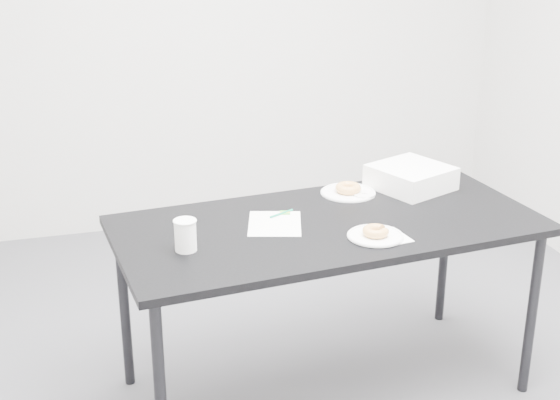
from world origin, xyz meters
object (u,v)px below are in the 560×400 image
object	(u,v)px
pen	(281,213)
bakery_box	(411,177)
donut_far	(348,188)
coffee_cup	(185,235)
plate_far	(348,193)
table	(328,235)
plate_near	(375,236)
scorecard	(275,224)
donut_near	(376,231)

from	to	relation	value
pen	bakery_box	distance (m)	0.67
donut_far	coffee_cup	world-z (taller)	coffee_cup
plate_far	coffee_cup	size ratio (longest dim) A/B	2.00
table	pen	bearing A→B (deg)	137.81
donut_far	bakery_box	world-z (taller)	bakery_box
table	donut_far	bearing A→B (deg)	51.10
coffee_cup	donut_far	bearing A→B (deg)	27.37
plate_near	plate_far	bearing A→B (deg)	81.85
table	scorecard	xyz separation A→B (m)	(-0.22, 0.04, 0.06)
plate_far	bakery_box	distance (m)	0.30
pen	donut_far	xyz separation A→B (m)	(0.36, 0.17, 0.02)
donut_near	donut_far	size ratio (longest dim) A/B	0.90
bakery_box	donut_far	bearing A→B (deg)	155.88
scorecard	donut_far	world-z (taller)	donut_far
plate_far	donut_far	xyz separation A→B (m)	(0.00, 0.00, 0.02)
donut_near	plate_far	size ratio (longest dim) A/B	0.42
table	coffee_cup	world-z (taller)	coffee_cup
plate_near	coffee_cup	bearing A→B (deg)	173.77
table	scorecard	size ratio (longest dim) A/B	6.71
pen	donut_far	bearing A→B (deg)	-1.78
plate_near	plate_far	world-z (taller)	plate_near
table	plate_far	size ratio (longest dim) A/B	7.32
table	plate_near	world-z (taller)	plate_near
pen	coffee_cup	bearing A→B (deg)	-177.75
donut_near	coffee_cup	xyz separation A→B (m)	(-0.72, 0.08, 0.04)
donut_far	bakery_box	xyz separation A→B (m)	(0.30, -0.01, 0.03)
scorecard	coffee_cup	world-z (taller)	coffee_cup
table	donut_near	distance (m)	0.25
table	donut_near	xyz separation A→B (m)	(0.12, -0.20, 0.08)
table	donut_near	world-z (taller)	donut_near
pen	plate_far	bearing A→B (deg)	-1.78
plate_near	bakery_box	world-z (taller)	bakery_box
table	coffee_cup	distance (m)	0.62
table	plate_near	xyz separation A→B (m)	(0.12, -0.20, 0.07)
plate_near	coffee_cup	xyz separation A→B (m)	(-0.72, 0.08, 0.06)
pen	plate_near	xyz separation A→B (m)	(0.29, -0.32, -0.00)
plate_near	donut_far	world-z (taller)	donut_far
scorecard	donut_near	distance (m)	0.41
donut_far	coffee_cup	xyz separation A→B (m)	(-0.79, -0.41, 0.04)
scorecard	plate_near	size ratio (longest dim) A/B	1.21
plate_near	plate_far	xyz separation A→B (m)	(0.07, 0.49, -0.00)
coffee_cup	bakery_box	xyz separation A→B (m)	(1.09, 0.40, -0.01)
plate_far	donut_far	size ratio (longest dim) A/B	2.13
pen	plate_far	world-z (taller)	pen
bakery_box	table	bearing A→B (deg)	-172.64
pen	bakery_box	size ratio (longest dim) A/B	0.40
coffee_cup	table	bearing A→B (deg)	11.39
table	plate_far	xyz separation A→B (m)	(0.19, 0.29, 0.06)
plate_near	donut_near	distance (m)	0.02
table	plate_far	world-z (taller)	plate_far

